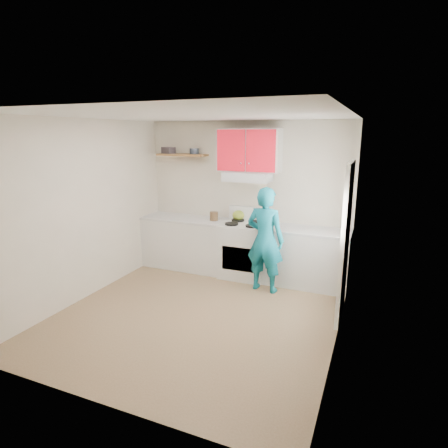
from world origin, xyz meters
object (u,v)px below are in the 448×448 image
at_px(stove, 245,250).
at_px(crock, 214,217).
at_px(person, 265,240).
at_px(tin, 194,151).
at_px(kettle, 238,215).

height_order(stove, crock, crock).
distance_m(stove, person, 0.75).
bearing_deg(stove, tin, 168.96).
relative_size(stove, crock, 5.34).
bearing_deg(crock, person, -24.02).
relative_size(stove, person, 0.57).
xyz_separation_m(stove, kettle, (-0.19, 0.20, 0.55)).
xyz_separation_m(tin, person, (1.51, -0.65, -1.27)).
distance_m(tin, person, 2.08).
height_order(stove, person, person).
height_order(kettle, crock, kettle).
bearing_deg(crock, kettle, 23.12).
bearing_deg(person, crock, -17.80).
distance_m(tin, crock, 1.20).
distance_m(stove, crock, 0.78).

